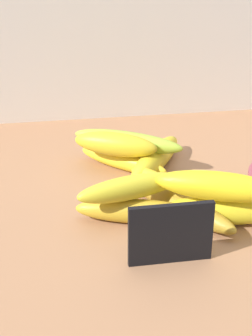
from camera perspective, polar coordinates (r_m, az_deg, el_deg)
counter_top at (r=86.83cm, az=4.53°, el=-3.47°), size 110.00×76.00×3.00cm
chalkboard_sign at (r=67.17cm, az=4.90°, el=-7.40°), size 11.00×1.80×8.40cm
banana_0 at (r=76.46cm, az=1.24°, el=-4.75°), size 18.68×8.46×3.65cm
banana_1 at (r=77.35cm, az=10.52°, el=-4.54°), size 17.14×7.96×4.35cm
banana_2 at (r=83.26cm, az=4.22°, el=-2.19°), size 10.73×17.08×3.66cm
banana_3 at (r=93.25cm, az=-0.38°, el=0.85°), size 15.37×14.93×3.29cm
banana_4 at (r=93.23cm, az=3.53°, el=1.09°), size 14.79×19.36×4.18cm
banana_5 at (r=78.42cm, az=5.96°, el=-4.07°), size 14.03×19.31×3.70cm
banana_6 at (r=74.48cm, az=10.07°, el=-1.97°), size 18.18×10.88×4.24cm
banana_7 at (r=90.43cm, az=-1.18°, el=2.62°), size 15.27×10.70×4.16cm
banana_8 at (r=75.22cm, az=0.48°, el=-2.16°), size 16.68×7.30×3.57cm
banana_9 at (r=92.67cm, az=0.13°, el=2.97°), size 19.40×13.57×3.48cm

